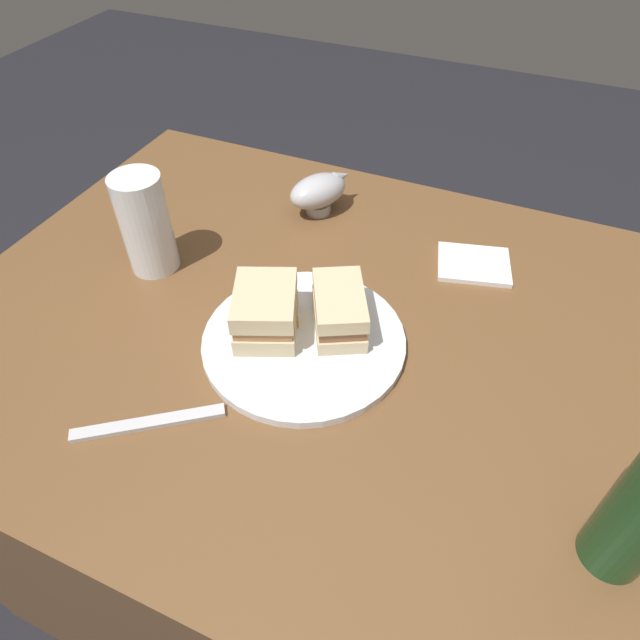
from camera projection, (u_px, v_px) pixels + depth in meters
ground_plane at (329, 543)px, 1.28m from camera, size 6.00×6.00×0.00m
dining_table at (332, 462)px, 1.03m from camera, size 1.11×0.81×0.72m
plate at (304, 341)px, 0.75m from camera, size 0.27×0.27×0.01m
sandwich_half_left at (339, 310)px, 0.74m from camera, size 0.11×0.13×0.06m
sandwich_half_right at (266, 311)px, 0.73m from camera, size 0.11×0.13×0.07m
potato_wedge_front at (323, 296)px, 0.79m from camera, size 0.04×0.04×0.02m
potato_wedge_middle at (336, 302)px, 0.78m from camera, size 0.03×0.05×0.02m
potato_wedge_back at (271, 300)px, 0.78m from camera, size 0.04×0.02×0.01m
potato_wedge_left_edge at (289, 315)px, 0.76m from camera, size 0.04×0.04×0.02m
pint_glass at (147, 230)px, 0.82m from camera, size 0.07×0.07×0.16m
gravy_boat at (319, 191)px, 0.94m from camera, size 0.11×0.12×0.07m
napkin at (474, 264)px, 0.87m from camera, size 0.13×0.11×0.01m
fork at (149, 423)px, 0.66m from camera, size 0.16×0.12×0.01m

